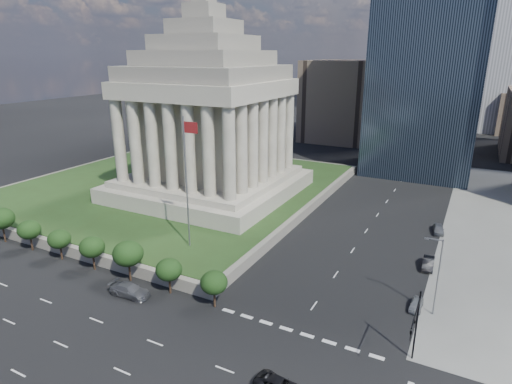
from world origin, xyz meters
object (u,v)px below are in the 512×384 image
Objects in this scene: traffic_signal_ne at (415,325)px; suv_grey at (130,290)px; parked_sedan_mid at (428,263)px; parked_sedan_far at (438,229)px; war_memorial at (207,100)px; parked_sedan_near at (416,304)px; street_lamp_north at (437,273)px; flagpole at (187,176)px.

traffic_signal_ne is 1.41× the size of suv_grey.
traffic_signal_ne is 24.05m from parked_sedan_mid.
war_memorial is at bearing 176.11° from parked_sedan_far.
parked_sedan_far is at bearing 91.03° from parked_sedan_near.
war_memorial is 54.92m from street_lamp_north.
traffic_signal_ne is at bearing -16.71° from flagpole.
war_memorial is 50.13m from parked_sedan_far.
street_lamp_north is at bearing 85.81° from traffic_signal_ne.
street_lamp_north is 27.51m from parked_sedan_far.
parked_sedan_mid is 1.03× the size of parked_sedan_far.
street_lamp_north is 2.28× the size of parked_sedan_far.
traffic_signal_ne is at bearing -94.19° from street_lamp_north.
traffic_signal_ne reaches higher than parked_sedan_mid.
suv_grey is 1.25× the size of parked_sedan_mid.
parked_sedan_mid is (-1.83, 12.30, -4.92)m from street_lamp_north.
war_memorial is 8.63× the size of parked_sedan_mid.
parked_sedan_far reaches higher than parked_sedan_mid.
parked_sedan_near is (45.50, -22.72, -20.79)m from war_memorial.
suv_grey is at bearing -156.04° from parked_sedan_near.
flagpole is 45.26m from parked_sedan_far.
street_lamp_north is 2.78× the size of parked_sedan_near.
war_memorial is 1.95× the size of flagpole.
war_memorial is 8.88× the size of parked_sedan_far.
flagpole is 2.50× the size of traffic_signal_ne.
war_memorial is at bearing 164.32° from parked_sedan_mid.
suv_grey is at bearing -158.53° from street_lamp_north.
parked_sedan_near is 26.72m from parked_sedan_far.
suv_grey is 1.29× the size of parked_sedan_far.
parked_sedan_near is at bearing 171.18° from street_lamp_north.
suv_grey is 53.11m from parked_sedan_far.
flagpole is (12.17, -24.00, -8.29)m from war_memorial.
war_memorial reaches higher than traffic_signal_ne.
flagpole is 4.43× the size of parked_sedan_mid.
flagpole is 3.53× the size of suv_grey.
flagpole reaches higher than street_lamp_north.
flagpole is at bearing 163.29° from traffic_signal_ne.
parked_sedan_near is (33.76, 14.28, -0.21)m from suv_grey.
parked_sedan_near is 0.82× the size of parked_sedan_far.
suv_grey reaches higher than parked_sedan_far.
street_lamp_north reaches higher than suv_grey.
parked_sedan_mid is (33.76, 26.30, -0.08)m from suv_grey.
flagpole is 2.00× the size of street_lamp_north.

